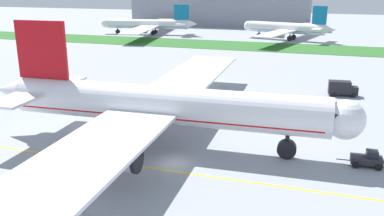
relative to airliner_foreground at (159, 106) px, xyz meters
The scene contains 10 objects.
ground_plane 9.68m from the airliner_foreground, 52.52° to the right, with size 600.00×600.00×0.00m, color #9399A0.
apron_taxi_line 11.26m from the airliner_foreground, 61.14° to the right, with size 280.00×0.36×0.01m, color yellow.
grass_median_strip 104.61m from the airliner_foreground, 87.49° to the left, with size 320.00×24.00×0.10m, color #2D6628.
airliner_foreground is the anchor object (origin of this frame).
pushback_tug 29.69m from the airliner_foreground, ahead, with size 5.83×2.46×2.29m.
ground_crew_wingwalker_port 7.61m from the airliner_foreground, 156.31° to the left, with size 0.52×0.50×1.75m.
service_truck_baggage_loader 46.87m from the airliner_foreground, 54.80° to the left, with size 6.20×3.04×3.21m.
parked_airliner_far_left 139.79m from the airliner_foreground, 113.93° to the left, with size 45.84×74.18×13.80m.
parked_airliner_far_centre 127.32m from the airliner_foreground, 86.85° to the left, with size 39.38×62.33×14.45m.
terminal_building 180.47m from the airliner_foreground, 101.24° to the left, with size 98.22×20.00×18.00m, color gray.
Camera 1 is at (17.95, -48.45, 23.48)m, focal length 38.95 mm.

